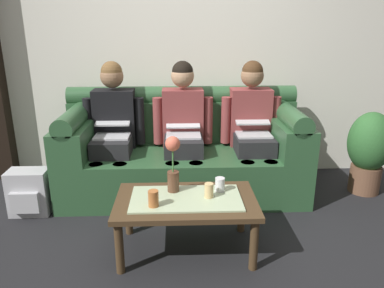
# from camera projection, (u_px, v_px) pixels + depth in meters

# --- Properties ---
(ground_plane) EXTENTS (14.00, 14.00, 0.00)m
(ground_plane) POSITION_uv_depth(u_px,v_px,m) (187.00, 262.00, 2.53)
(ground_plane) COLOR black
(back_wall_patterned) EXTENTS (6.00, 0.12, 2.90)m
(back_wall_patterned) POSITION_uv_depth(u_px,v_px,m) (182.00, 33.00, 3.70)
(back_wall_patterned) COLOR silver
(back_wall_patterned) RESTS_ON ground_plane
(couch) EXTENTS (2.20, 0.88, 0.96)m
(couch) POSITION_uv_depth(u_px,v_px,m) (183.00, 153.00, 3.53)
(couch) COLOR #2D5633
(couch) RESTS_ON ground_plane
(person_left) EXTENTS (0.56, 0.67, 1.22)m
(person_left) POSITION_uv_depth(u_px,v_px,m) (113.00, 125.00, 3.41)
(person_left) COLOR #232326
(person_left) RESTS_ON ground_plane
(person_middle) EXTENTS (0.56, 0.67, 1.22)m
(person_middle) POSITION_uv_depth(u_px,v_px,m) (183.00, 124.00, 3.43)
(person_middle) COLOR #232326
(person_middle) RESTS_ON ground_plane
(person_right) EXTENTS (0.56, 0.67, 1.22)m
(person_right) POSITION_uv_depth(u_px,v_px,m) (252.00, 123.00, 3.46)
(person_right) COLOR #232326
(person_right) RESTS_ON ground_plane
(coffee_table) EXTENTS (0.96, 0.58, 0.41)m
(coffee_table) POSITION_uv_depth(u_px,v_px,m) (186.00, 205.00, 2.56)
(coffee_table) COLOR #47331E
(coffee_table) RESTS_ON ground_plane
(flower_vase) EXTENTS (0.10, 0.10, 0.40)m
(flower_vase) POSITION_uv_depth(u_px,v_px,m) (173.00, 162.00, 2.58)
(flower_vase) COLOR brown
(flower_vase) RESTS_ON coffee_table
(cup_near_left) EXTENTS (0.07, 0.07, 0.11)m
(cup_near_left) POSITION_uv_depth(u_px,v_px,m) (153.00, 199.00, 2.41)
(cup_near_left) COLOR #B26633
(cup_near_left) RESTS_ON coffee_table
(cup_near_right) EXTENTS (0.06, 0.06, 0.10)m
(cup_near_right) POSITION_uv_depth(u_px,v_px,m) (209.00, 190.00, 2.53)
(cup_near_right) COLOR #DBB77A
(cup_near_right) RESTS_ON coffee_table
(cup_far_center) EXTENTS (0.07, 0.07, 0.10)m
(cup_far_center) POSITION_uv_depth(u_px,v_px,m) (220.00, 185.00, 2.63)
(cup_far_center) COLOR silver
(cup_far_center) RESTS_ON coffee_table
(backpack_left) EXTENTS (0.33, 0.25, 0.39)m
(backpack_left) POSITION_uv_depth(u_px,v_px,m) (29.00, 193.00, 3.12)
(backpack_left) COLOR #B7B7BC
(backpack_left) RESTS_ON ground_plane
(potted_plant) EXTENTS (0.40, 0.40, 0.78)m
(potted_plant) POSITION_uv_depth(u_px,v_px,m) (369.00, 149.00, 3.46)
(potted_plant) COLOR brown
(potted_plant) RESTS_ON ground_plane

